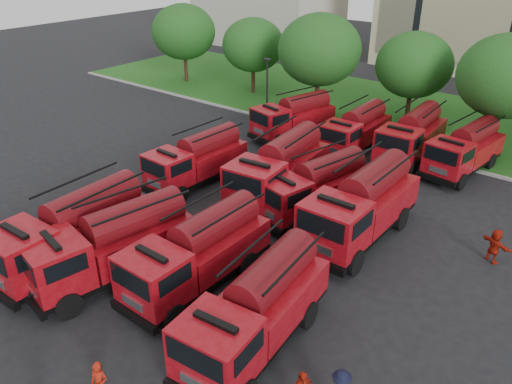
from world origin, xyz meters
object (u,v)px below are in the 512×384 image
at_px(fire_truck_2, 198,252).
at_px(fire_truck_3, 257,308).
at_px(fire_truck_7, 362,205).
at_px(fire_truck_1, 113,244).
at_px(fire_truck_5, 280,168).
at_px(fire_truck_6, 315,187).
at_px(fire_truck_11, 465,149).
at_px(firefighter_5, 491,261).
at_px(fire_truck_10, 412,136).
at_px(fire_truck_4, 197,159).
at_px(firefighter_4, 185,243).
at_px(fire_truck_9, 356,130).
at_px(fire_truck_8, 294,116).
at_px(fire_truck_0, 74,231).

height_order(fire_truck_2, fire_truck_3, fire_truck_3).
height_order(fire_truck_2, fire_truck_7, fire_truck_7).
bearing_deg(fire_truck_1, fire_truck_3, 15.26).
distance_m(fire_truck_1, fire_truck_5, 10.71).
height_order(fire_truck_1, fire_truck_7, fire_truck_7).
distance_m(fire_truck_6, fire_truck_11, 11.34).
distance_m(fire_truck_1, firefighter_5, 17.33).
distance_m(fire_truck_6, fire_truck_10, 10.38).
xyz_separation_m(fire_truck_2, fire_truck_11, (5.17, 18.78, -0.09)).
xyz_separation_m(fire_truck_4, firefighter_5, (16.60, 2.43, -1.57)).
xyz_separation_m(fire_truck_6, firefighter_4, (-3.45, -6.52, -1.59)).
bearing_deg(fire_truck_9, fire_truck_5, -90.68).
distance_m(fire_truck_2, fire_truck_10, 18.81).
relative_size(fire_truck_5, fire_truck_11, 1.15).
height_order(fire_truck_9, firefighter_4, fire_truck_9).
relative_size(fire_truck_5, fire_truck_8, 1.14).
height_order(fire_truck_6, firefighter_5, fire_truck_6).
distance_m(fire_truck_4, fire_truck_10, 14.44).
height_order(fire_truck_9, firefighter_5, fire_truck_9).
bearing_deg(fire_truck_1, fire_truck_7, 64.73).
distance_m(fire_truck_4, fire_truck_6, 7.70).
bearing_deg(fire_truck_0, fire_truck_5, 70.66).
xyz_separation_m(fire_truck_1, fire_truck_11, (8.45, 20.65, -0.14)).
bearing_deg(fire_truck_7, firefighter_4, -138.14).
xyz_separation_m(fire_truck_3, fire_truck_4, (-11.20, 8.49, -0.10)).
xyz_separation_m(fire_truck_5, fire_truck_6, (2.62, -0.36, -0.22)).
distance_m(fire_truck_0, fire_truck_8, 19.80).
xyz_separation_m(fire_truck_0, firefighter_4, (2.61, 4.22, -1.76)).
xyz_separation_m(fire_truck_3, fire_truck_6, (-3.59, 9.69, -0.08)).
relative_size(fire_truck_6, fire_truck_10, 0.99).
bearing_deg(fire_truck_4, fire_truck_1, -65.24).
bearing_deg(firefighter_5, fire_truck_0, 63.56).
height_order(fire_truck_5, firefighter_5, fire_truck_5).
xyz_separation_m(fire_truck_2, fire_truck_7, (3.67, 7.71, 0.17)).
distance_m(fire_truck_6, fire_truck_9, 9.57).
relative_size(fire_truck_9, firefighter_4, 3.83).
bearing_deg(fire_truck_5, firefighter_5, -1.51).
xyz_separation_m(fire_truck_1, firefighter_4, (0.41, 3.77, -1.71)).
bearing_deg(fire_truck_3, firefighter_5, 57.93).
bearing_deg(fire_truck_4, fire_truck_2, -43.41).
height_order(fire_truck_2, fire_truck_9, fire_truck_2).
xyz_separation_m(fire_truck_8, firefighter_4, (4.08, -15.52, -1.55)).
bearing_deg(fire_truck_2, fire_truck_8, 112.09).
bearing_deg(fire_truck_4, fire_truck_9, 66.17).
relative_size(fire_truck_3, firefighter_4, 4.22).
bearing_deg(fire_truck_9, fire_truck_6, -74.74).
bearing_deg(firefighter_5, fire_truck_3, 88.74).
xyz_separation_m(fire_truck_10, fire_truck_11, (3.51, 0.05, -0.10)).
bearing_deg(fire_truck_3, fire_truck_2, 157.17).
relative_size(fire_truck_7, fire_truck_11, 1.13).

